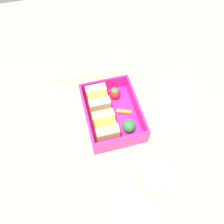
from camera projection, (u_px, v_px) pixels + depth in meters
ground_plane at (112, 120)px, 57.08cm from camera, size 120.00×120.00×2.00cm
bento_tray at (112, 116)px, 55.73cm from camera, size 17.71×13.25×1.20cm
bento_rim at (112, 111)px, 53.54cm from camera, size 17.71×13.25×3.98cm
sandwich_left at (106, 126)px, 50.89cm from camera, size 6.51×5.15×4.54cm
sandwich_center_left at (98, 100)px, 55.02cm from camera, size 6.51×5.15×4.54cm
broccoli_floret at (129, 126)px, 50.97cm from camera, size 3.15×3.15×3.91cm
carrot_stick_far_left at (124, 112)px, 55.13cm from camera, size 2.46×3.99×1.09cm
strawberry_far_left at (115, 93)px, 57.00cm from camera, size 2.88×2.88×3.48cm
chopstick_pair at (90, 77)px, 63.26cm from camera, size 3.57×19.47×0.70cm
drinking_glass at (153, 181)px, 43.31cm from camera, size 5.41×5.41×8.68cm
folded_napkin at (174, 99)px, 59.19cm from camera, size 16.45×13.50×0.40cm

